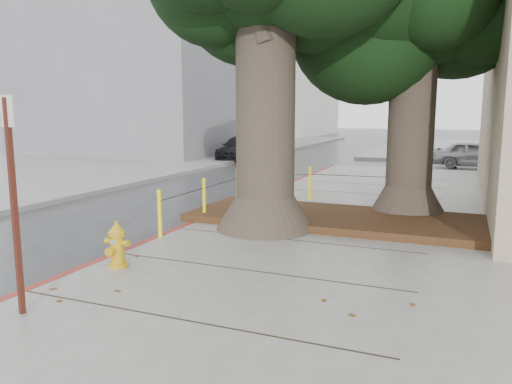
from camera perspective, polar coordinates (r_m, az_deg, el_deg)
ground at (r=8.04m, az=-4.13°, el=-9.51°), size 140.00×140.00×0.00m
sidewalk_far at (r=36.96m, az=26.62°, el=4.36°), size 16.00×20.00×0.15m
sidewalk_opposite at (r=24.34m, az=-23.36°, el=2.56°), size 14.00×60.00×0.15m
curb_red at (r=11.06m, az=-7.58°, el=-3.95°), size 0.14×26.00×0.16m
planter_bed at (r=11.24m, az=9.03°, el=-2.96°), size 6.40×2.60×0.16m
building_far_grey at (r=34.36m, az=-10.31°, el=14.78°), size 12.00×16.00×12.00m
building_far_white at (r=55.90m, az=1.12°, el=14.26°), size 12.00×18.00×15.00m
bollard_ring at (r=12.12m, az=1.48°, el=0.13°), size 3.79×5.39×0.95m
fire_hydrant at (r=8.15m, az=-15.58°, el=-5.82°), size 0.39×0.34×0.74m
signpost at (r=6.48m, az=-26.00°, el=-0.15°), size 0.26×0.08×2.61m
car_silver at (r=24.90m, az=23.78°, el=3.93°), size 3.74×1.71×1.25m
car_dark at (r=26.74m, az=-1.77°, el=5.00°), size 2.25×4.45×1.24m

